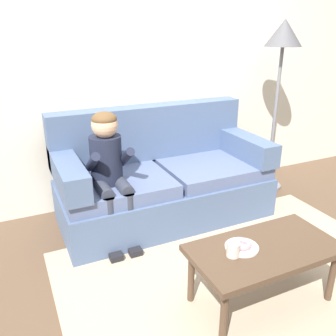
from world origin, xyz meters
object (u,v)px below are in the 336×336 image
object	(u,v)px
person_child	(109,166)
donut	(242,244)
couch	(162,180)
mug	(233,249)
toy_controller	(252,245)
coffee_table	(264,253)
floor_lamp	(282,49)

from	to	relation	value
person_child	donut	bearing A→B (deg)	-65.02
couch	mug	distance (m)	1.37
person_child	toy_controller	size ratio (longest dim) A/B	4.87
coffee_table	toy_controller	bearing A→B (deg)	57.16
couch	person_child	bearing A→B (deg)	-158.99
donut	toy_controller	bearing A→B (deg)	44.61
couch	mug	size ratio (longest dim) A/B	21.46
coffee_table	person_child	size ratio (longest dim) A/B	0.87
couch	coffee_table	world-z (taller)	couch
donut	mug	bearing A→B (deg)	-157.18
couch	toy_controller	xyz separation A→B (m)	(0.44, -0.84, -0.34)
couch	donut	world-z (taller)	couch
donut	toy_controller	distance (m)	0.81
toy_controller	floor_lamp	size ratio (longest dim) A/B	0.13
coffee_table	donut	size ratio (longest dim) A/B	7.99
floor_lamp	person_child	bearing A→B (deg)	-171.38
couch	toy_controller	distance (m)	1.01
mug	coffee_table	bearing A→B (deg)	-2.64
toy_controller	floor_lamp	xyz separation A→B (m)	(0.92, 0.92, 1.48)
person_child	mug	distance (m)	1.24
toy_controller	floor_lamp	distance (m)	1.97
couch	floor_lamp	xyz separation A→B (m)	(1.36, 0.08, 1.15)
couch	person_child	world-z (taller)	person_child
mug	toy_controller	distance (m)	0.90
couch	toy_controller	bearing A→B (deg)	-62.47
person_child	toy_controller	bearing A→B (deg)	-32.22
couch	donut	distance (m)	1.33
coffee_table	person_child	world-z (taller)	person_child
coffee_table	mug	bearing A→B (deg)	177.36
coffee_table	mug	world-z (taller)	mug
mug	floor_lamp	xyz separation A→B (m)	(1.50, 1.44, 1.04)
coffee_table	floor_lamp	xyz separation A→B (m)	(1.26, 1.45, 1.13)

